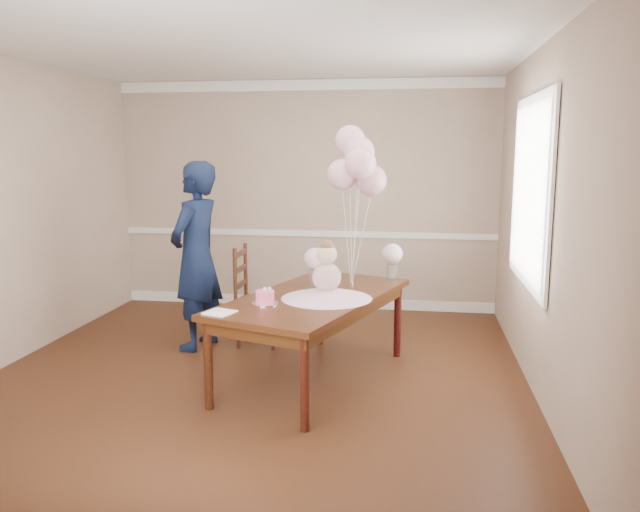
% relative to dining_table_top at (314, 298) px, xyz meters
% --- Properties ---
extents(floor, '(4.50, 5.00, 0.00)m').
position_rel_dining_table_top_xyz_m(floor, '(-0.50, -0.07, -0.70)').
color(floor, black).
rests_on(floor, ground).
extents(ceiling, '(4.50, 5.00, 0.02)m').
position_rel_dining_table_top_xyz_m(ceiling, '(-0.50, -0.07, 2.00)').
color(ceiling, silver).
rests_on(ceiling, wall_back).
extents(wall_back, '(4.50, 0.02, 2.70)m').
position_rel_dining_table_top_xyz_m(wall_back, '(-0.50, 2.43, 0.65)').
color(wall_back, tan).
rests_on(wall_back, floor).
extents(wall_front, '(4.50, 0.02, 2.70)m').
position_rel_dining_table_top_xyz_m(wall_front, '(-0.50, -2.57, 0.65)').
color(wall_front, tan).
rests_on(wall_front, floor).
extents(wall_right, '(0.02, 5.00, 2.70)m').
position_rel_dining_table_top_xyz_m(wall_right, '(1.75, -0.07, 0.65)').
color(wall_right, tan).
rests_on(wall_right, floor).
extents(chair_rail_trim, '(4.50, 0.02, 0.07)m').
position_rel_dining_table_top_xyz_m(chair_rail_trim, '(-0.50, 2.42, 0.20)').
color(chair_rail_trim, white).
rests_on(chair_rail_trim, wall_back).
extents(crown_molding, '(4.50, 0.02, 0.12)m').
position_rel_dining_table_top_xyz_m(crown_molding, '(-0.50, 2.42, 1.93)').
color(crown_molding, white).
rests_on(crown_molding, wall_back).
extents(baseboard_trim, '(4.50, 0.02, 0.12)m').
position_rel_dining_table_top_xyz_m(baseboard_trim, '(-0.50, 2.42, -0.64)').
color(baseboard_trim, white).
rests_on(baseboard_trim, floor).
extents(window_frame, '(0.02, 1.66, 1.56)m').
position_rel_dining_table_top_xyz_m(window_frame, '(1.73, 0.43, 0.85)').
color(window_frame, white).
rests_on(window_frame, wall_right).
extents(window_blinds, '(0.01, 1.50, 1.40)m').
position_rel_dining_table_top_xyz_m(window_blinds, '(1.71, 0.43, 0.85)').
color(window_blinds, white).
rests_on(window_blinds, wall_right).
extents(dining_table_top, '(1.53, 2.13, 0.05)m').
position_rel_dining_table_top_xyz_m(dining_table_top, '(0.00, 0.00, 0.00)').
color(dining_table_top, black).
rests_on(dining_table_top, table_leg_fl).
extents(table_apron, '(1.41, 2.00, 0.10)m').
position_rel_dining_table_top_xyz_m(table_apron, '(0.00, 0.00, -0.07)').
color(table_apron, black).
rests_on(table_apron, table_leg_fl).
extents(table_leg_fl, '(0.09, 0.09, 0.67)m').
position_rel_dining_table_top_xyz_m(table_leg_fl, '(-0.67, -0.70, -0.36)').
color(table_leg_fl, black).
rests_on(table_leg_fl, floor).
extents(table_leg_fr, '(0.09, 0.09, 0.67)m').
position_rel_dining_table_top_xyz_m(table_leg_fr, '(0.09, -0.97, -0.36)').
color(table_leg_fr, black).
rests_on(table_leg_fr, floor).
extents(table_leg_bl, '(0.09, 0.09, 0.67)m').
position_rel_dining_table_top_xyz_m(table_leg_bl, '(-0.09, 0.97, -0.36)').
color(table_leg_bl, black).
rests_on(table_leg_bl, floor).
extents(table_leg_br, '(0.09, 0.09, 0.67)m').
position_rel_dining_table_top_xyz_m(table_leg_br, '(0.67, 0.70, -0.36)').
color(table_leg_br, black).
rests_on(table_leg_br, floor).
extents(baby_skirt, '(0.93, 0.93, 0.10)m').
position_rel_dining_table_top_xyz_m(baby_skirt, '(0.12, -0.09, 0.07)').
color(baby_skirt, '#E4A8CF').
rests_on(baby_skirt, dining_table_top).
extents(baby_torso, '(0.23, 0.23, 0.23)m').
position_rel_dining_table_top_xyz_m(baby_torso, '(0.12, -0.09, 0.20)').
color(baby_torso, pink).
rests_on(baby_torso, baby_skirt).
extents(baby_head, '(0.16, 0.16, 0.16)m').
position_rel_dining_table_top_xyz_m(baby_head, '(0.12, -0.09, 0.38)').
color(baby_head, beige).
rests_on(baby_head, baby_torso).
extents(baby_hair, '(0.12, 0.12, 0.12)m').
position_rel_dining_table_top_xyz_m(baby_hair, '(0.12, -0.09, 0.44)').
color(baby_hair, brown).
rests_on(baby_hair, baby_head).
extents(cake_platter, '(0.27, 0.27, 0.01)m').
position_rel_dining_table_top_xyz_m(cake_platter, '(-0.32, -0.35, 0.03)').
color(cake_platter, silver).
rests_on(cake_platter, dining_table_top).
extents(birthday_cake, '(0.18, 0.18, 0.10)m').
position_rel_dining_table_top_xyz_m(birthday_cake, '(-0.32, -0.35, 0.08)').
color(birthday_cake, '#FF5082').
rests_on(birthday_cake, cake_platter).
extents(cake_flower_a, '(0.03, 0.03, 0.03)m').
position_rel_dining_table_top_xyz_m(cake_flower_a, '(-0.32, -0.35, 0.14)').
color(cake_flower_a, white).
rests_on(cake_flower_a, birthday_cake).
extents(cake_flower_b, '(0.03, 0.03, 0.03)m').
position_rel_dining_table_top_xyz_m(cake_flower_b, '(-0.29, -0.34, 0.14)').
color(cake_flower_b, white).
rests_on(cake_flower_b, birthday_cake).
extents(rose_vase_near, '(0.12, 0.12, 0.15)m').
position_rel_dining_table_top_xyz_m(rose_vase_near, '(-0.04, 0.32, 0.10)').
color(rose_vase_near, white).
rests_on(rose_vase_near, dining_table_top).
extents(roses_near, '(0.18, 0.18, 0.18)m').
position_rel_dining_table_top_xyz_m(roses_near, '(-0.04, 0.32, 0.27)').
color(roses_near, beige).
rests_on(roses_near, rose_vase_near).
extents(rose_vase_far, '(0.12, 0.12, 0.15)m').
position_rel_dining_table_top_xyz_m(rose_vase_far, '(0.61, 0.65, 0.10)').
color(rose_vase_far, white).
rests_on(rose_vase_far, dining_table_top).
extents(roses_far, '(0.18, 0.18, 0.18)m').
position_rel_dining_table_top_xyz_m(roses_far, '(0.61, 0.65, 0.27)').
color(roses_far, silver).
rests_on(roses_far, rose_vase_far).
extents(napkin, '(0.24, 0.24, 0.01)m').
position_rel_dining_table_top_xyz_m(napkin, '(-0.58, -0.66, 0.03)').
color(napkin, white).
rests_on(napkin, dining_table_top).
extents(balloon_weight, '(0.05, 0.05, 0.02)m').
position_rel_dining_table_top_xyz_m(balloon_weight, '(0.26, 0.47, 0.03)').
color(balloon_weight, silver).
rests_on(balloon_weight, dining_table_top).
extents(balloon_a, '(0.27, 0.27, 0.27)m').
position_rel_dining_table_top_xyz_m(balloon_a, '(0.17, 0.50, 0.98)').
color(balloon_a, '#FFB4CD').
rests_on(balloon_a, balloon_ribbon_a).
extents(balloon_b, '(0.27, 0.27, 0.27)m').
position_rel_dining_table_top_xyz_m(balloon_b, '(0.34, 0.39, 1.08)').
color(balloon_b, '#FFB4D0').
rests_on(balloon_b, balloon_ribbon_b).
extents(balloon_c, '(0.27, 0.27, 0.27)m').
position_rel_dining_table_top_xyz_m(balloon_c, '(0.31, 0.55, 1.18)').
color(balloon_c, '#FFB4CF').
rests_on(balloon_c, balloon_ribbon_c).
extents(balloon_d, '(0.27, 0.27, 0.27)m').
position_rel_dining_table_top_xyz_m(balloon_d, '(0.23, 0.60, 1.27)').
color(balloon_d, '#F9B0D2').
rests_on(balloon_d, balloon_ribbon_d).
extents(balloon_e, '(0.27, 0.27, 0.27)m').
position_rel_dining_table_top_xyz_m(balloon_e, '(0.42, 0.49, 0.94)').
color(balloon_e, '#D99AA7').
rests_on(balloon_e, balloon_ribbon_e).
extents(balloon_ribbon_a, '(0.08, 0.03, 0.80)m').
position_rel_dining_table_top_xyz_m(balloon_ribbon_a, '(0.22, 0.48, 0.44)').
color(balloon_ribbon_a, white).
rests_on(balloon_ribbon_a, balloon_weight).
extents(balloon_ribbon_b, '(0.08, 0.08, 0.90)m').
position_rel_dining_table_top_xyz_m(balloon_ribbon_b, '(0.30, 0.43, 0.48)').
color(balloon_ribbon_b, white).
rests_on(balloon_ribbon_b, balloon_weight).
extents(balloon_ribbon_c, '(0.05, 0.08, 0.99)m').
position_rel_dining_table_top_xyz_m(balloon_ribbon_c, '(0.29, 0.51, 0.53)').
color(balloon_ribbon_c, white).
rests_on(balloon_ribbon_c, balloon_weight).
extents(balloon_ribbon_d, '(0.05, 0.12, 1.09)m').
position_rel_dining_table_top_xyz_m(balloon_ribbon_d, '(0.24, 0.53, 0.58)').
color(balloon_ribbon_d, white).
rests_on(balloon_ribbon_d, balloon_weight).
extents(balloon_ribbon_e, '(0.15, 0.02, 0.74)m').
position_rel_dining_table_top_xyz_m(balloon_ribbon_e, '(0.34, 0.48, 0.41)').
color(balloon_ribbon_e, white).
rests_on(balloon_ribbon_e, balloon_weight).
extents(dining_chair_seat, '(0.43, 0.43, 0.05)m').
position_rel_dining_table_top_xyz_m(dining_chair_seat, '(-0.68, 0.88, -0.27)').
color(dining_chair_seat, '#3B2110').
rests_on(dining_chair_seat, chair_leg_fl).
extents(chair_leg_fl, '(0.04, 0.04, 0.41)m').
position_rel_dining_table_top_xyz_m(chair_leg_fl, '(-0.85, 0.72, -0.49)').
color(chair_leg_fl, black).
rests_on(chair_leg_fl, floor).
extents(chair_leg_fr, '(0.04, 0.04, 0.41)m').
position_rel_dining_table_top_xyz_m(chair_leg_fr, '(-0.51, 0.71, -0.49)').
color(chair_leg_fr, '#33160E').
rests_on(chair_leg_fr, floor).
extents(chair_leg_bl, '(0.04, 0.04, 0.41)m').
position_rel_dining_table_top_xyz_m(chair_leg_bl, '(-0.84, 1.06, -0.49)').
color(chair_leg_bl, '#36180E').
rests_on(chair_leg_bl, floor).
extents(chair_leg_br, '(0.04, 0.04, 0.41)m').
position_rel_dining_table_top_xyz_m(chair_leg_br, '(-0.50, 1.05, -0.49)').
color(chair_leg_br, '#3B1710').
rests_on(chair_leg_br, floor).
extents(chair_back_post_l, '(0.04, 0.04, 0.53)m').
position_rel_dining_table_top_xyz_m(chair_back_post_l, '(-0.87, 0.72, 0.01)').
color(chair_back_post_l, '#33180E').
rests_on(chair_back_post_l, dining_chair_seat).
extents(chair_back_post_r, '(0.04, 0.04, 0.53)m').
position_rel_dining_table_top_xyz_m(chair_back_post_r, '(-0.86, 1.06, 0.01)').
color(chair_back_post_r, '#3A1810').
rests_on(chair_back_post_r, dining_chair_seat).
extents(chair_slat_low, '(0.04, 0.38, 0.05)m').
position_rel_dining_table_top_xyz_m(chair_slat_low, '(-0.87, 0.89, -0.10)').
color(chair_slat_low, black).
rests_on(chair_slat_low, dining_chair_seat).
extents(chair_slat_mid, '(0.04, 0.38, 0.05)m').
position_rel_dining_table_top_xyz_m(chair_slat_mid, '(-0.87, 0.89, 0.05)').
color(chair_slat_mid, '#321A0D').
rests_on(chair_slat_mid, dining_chair_seat).
extents(chair_slat_top, '(0.04, 0.38, 0.05)m').
position_rel_dining_table_top_xyz_m(chair_slat_top, '(-0.87, 0.89, 0.20)').
color(chair_slat_top, '#38160F').
rests_on(chair_slat_top, dining_chair_seat).
extents(woman, '(0.57, 0.73, 1.79)m').
position_rel_dining_table_top_xyz_m(woman, '(-1.24, 0.70, 0.20)').
color(woman, '#0E1732').
rests_on(woman, floor).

